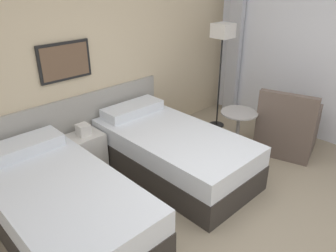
# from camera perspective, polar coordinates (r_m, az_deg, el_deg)

# --- Properties ---
(ground_plane) EXTENTS (16.00, 16.00, 0.00)m
(ground_plane) POSITION_cam_1_polar(r_m,az_deg,el_deg) (3.39, 12.56, -18.08)
(ground_plane) COLOR gray
(wall_headboard) EXTENTS (10.00, 0.10, 2.70)m
(wall_headboard) POSITION_cam_1_polar(r_m,az_deg,el_deg) (4.26, -12.90, 11.30)
(wall_headboard) COLOR #C6B28E
(wall_headboard) RESTS_ON ground_plane
(bed_near_door) EXTENTS (1.03, 2.02, 0.68)m
(bed_near_door) POSITION_cam_1_polar(r_m,az_deg,el_deg) (3.35, -18.18, -13.02)
(bed_near_door) COLOR #332D28
(bed_near_door) RESTS_ON ground_plane
(bed_near_window) EXTENTS (1.03, 2.02, 0.68)m
(bed_near_window) POSITION_cam_1_polar(r_m,az_deg,el_deg) (4.05, 0.74, -4.36)
(bed_near_window) COLOR #332D28
(bed_near_window) RESTS_ON ground_plane
(nightstand) EXTENTS (0.42, 0.35, 0.62)m
(nightstand) POSITION_cam_1_polar(r_m,az_deg,el_deg) (4.23, -14.09, -4.29)
(nightstand) COLOR beige
(nightstand) RESTS_ON ground_plane
(floor_lamp) EXTENTS (0.27, 0.27, 1.61)m
(floor_lamp) POSITION_cam_1_polar(r_m,az_deg,el_deg) (5.00, 9.45, 14.58)
(floor_lamp) COLOR black
(floor_lamp) RESTS_ON ground_plane
(side_table) EXTENTS (0.49, 0.49, 0.61)m
(side_table) POSITION_cam_1_polar(r_m,az_deg,el_deg) (4.50, 12.12, 0.30)
(side_table) COLOR gray
(side_table) RESTS_ON ground_plane
(armchair) EXTENTS (0.92, 0.90, 0.92)m
(armchair) POSITION_cam_1_polar(r_m,az_deg,el_deg) (4.82, 20.03, -0.65)
(armchair) COLOR brown
(armchair) RESTS_ON ground_plane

